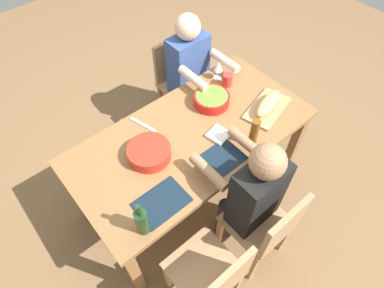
% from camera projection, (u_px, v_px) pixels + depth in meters
% --- Properties ---
extents(ground_plane, '(8.00, 8.00, 0.00)m').
position_uv_depth(ground_plane, '(192.00, 187.00, 2.88)').
color(ground_plane, brown).
extents(dining_table, '(1.78, 0.90, 0.74)m').
position_uv_depth(dining_table, '(192.00, 142.00, 2.36)').
color(dining_table, olive).
rests_on(dining_table, ground_plane).
extents(chair_far_right, '(0.40, 0.40, 0.85)m').
position_uv_depth(chair_far_right, '(179.00, 78.00, 3.05)').
color(chair_far_right, '#A87F56').
rests_on(chair_far_right, ground_plane).
extents(diner_far_right, '(0.41, 0.53, 1.20)m').
position_uv_depth(diner_far_right, '(191.00, 70.00, 2.80)').
color(diner_far_right, '#2D2D38').
rests_on(diner_far_right, ground_plane).
extents(chair_near_left, '(0.40, 0.40, 0.85)m').
position_uv_depth(chair_near_left, '(213.00, 277.00, 1.95)').
color(chair_near_left, '#A87F56').
rests_on(chair_near_left, ground_plane).
extents(chair_near_center, '(0.40, 0.40, 0.85)m').
position_uv_depth(chair_near_center, '(267.00, 227.00, 2.14)').
color(chair_near_center, '#A87F56').
rests_on(chair_near_center, ground_plane).
extents(diner_near_center, '(0.41, 0.53, 1.20)m').
position_uv_depth(diner_near_center, '(251.00, 193.00, 2.06)').
color(diner_near_center, '#2D2D38').
rests_on(diner_near_center, ground_plane).
extents(serving_bowl_greens, '(0.29, 0.29, 0.09)m').
position_uv_depth(serving_bowl_greens, '(149.00, 152.00, 2.14)').
color(serving_bowl_greens, red).
rests_on(serving_bowl_greens, dining_table).
extents(serving_bowl_salad, '(0.27, 0.27, 0.08)m').
position_uv_depth(serving_bowl_salad, '(212.00, 99.00, 2.45)').
color(serving_bowl_salad, red).
rests_on(serving_bowl_salad, dining_table).
extents(cutting_board, '(0.44, 0.31, 0.02)m').
position_uv_depth(cutting_board, '(267.00, 108.00, 2.44)').
color(cutting_board, tan).
rests_on(cutting_board, dining_table).
extents(bread_loaf, '(0.34, 0.19, 0.09)m').
position_uv_depth(bread_loaf, '(268.00, 103.00, 2.40)').
color(bread_loaf, tan).
rests_on(bread_loaf, cutting_board).
extents(wine_bottle, '(0.08, 0.08, 0.29)m').
position_uv_depth(wine_bottle, '(142.00, 221.00, 1.78)').
color(wine_bottle, '#193819').
rests_on(wine_bottle, dining_table).
extents(beer_bottle, '(0.06, 0.06, 0.22)m').
position_uv_depth(beer_bottle, '(254.00, 132.00, 2.17)').
color(beer_bottle, brown).
rests_on(beer_bottle, dining_table).
extents(wine_glass, '(0.08, 0.08, 0.17)m').
position_uv_depth(wine_glass, '(218.00, 67.00, 2.58)').
color(wine_glass, silver).
rests_on(wine_glass, dining_table).
extents(cup_far_right, '(0.08, 0.08, 0.11)m').
position_uv_depth(cup_far_right, '(227.00, 80.00, 2.57)').
color(cup_far_right, red).
rests_on(cup_far_right, dining_table).
extents(placemat_near_left, '(0.32, 0.23, 0.01)m').
position_uv_depth(placemat_near_left, '(162.00, 202.00, 1.96)').
color(placemat_near_left, '#142333').
rests_on(placemat_near_left, dining_table).
extents(placemat_near_center, '(0.32, 0.23, 0.01)m').
position_uv_depth(placemat_near_center, '(220.00, 160.00, 2.16)').
color(placemat_near_center, '#142333').
rests_on(placemat_near_center, dining_table).
extents(carving_knife, '(0.08, 0.23, 0.01)m').
position_uv_depth(carving_knife, '(143.00, 125.00, 2.35)').
color(carving_knife, silver).
rests_on(carving_knife, dining_table).
extents(napkin_stack, '(0.16, 0.16, 0.02)m').
position_uv_depth(napkin_stack, '(219.00, 135.00, 2.28)').
color(napkin_stack, white).
rests_on(napkin_stack, dining_table).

